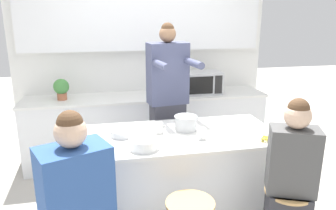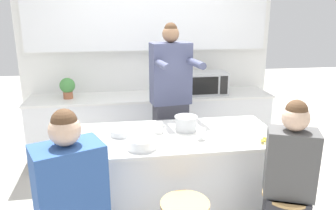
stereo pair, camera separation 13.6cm
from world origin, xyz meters
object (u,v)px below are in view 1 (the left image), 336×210
Objects in this scene: coffee_cup_far at (159,128)px; microwave at (200,83)px; cooking_pot at (186,123)px; coffee_cup_near at (201,134)px; person_cooking at (168,109)px; kitchen_island at (170,180)px; potted_plant at (61,88)px; person_seated_near at (289,193)px; banana_bunch at (266,138)px; fruit_bowl at (144,144)px.

microwave reaches higher than coffee_cup_far.
coffee_cup_near is at bearing -72.50° from cooking_pot.
microwave is at bearing 42.20° from person_cooking.
potted_plant is (-1.05, 1.44, 0.59)m from kitchen_island.
cooking_pot is 1.14× the size of potted_plant.
person_cooking is at bearing -130.03° from microwave.
potted_plant is at bearing 129.10° from coffee_cup_near.
kitchen_island is at bearing 148.57° from coffee_cup_near.
cooking_pot is (-0.60, 0.78, 0.33)m from person_seated_near.
kitchen_island is 0.50m from coffee_cup_far.
person_cooking is 1.19m from banana_bunch.
microwave is at bearing 114.31° from person_seated_near.
coffee_cup_near is 0.94× the size of coffee_cup_far.
fruit_bowl is (-1.03, 0.44, 0.30)m from person_seated_near.
kitchen_island is 1.04× the size of person_cooking.
person_cooking is 13.15× the size of banana_bunch.
banana_bunch is (0.52, -0.15, -0.03)m from coffee_cup_near.
cooking_pot is 1.82m from potted_plant.
person_cooking is at bearing 71.48° from coffee_cup_far.
coffee_cup_far is 0.43× the size of potted_plant.
kitchen_island is at bearing -108.00° from person_cooking.
coffee_cup_far is at bearing 147.01° from coffee_cup_near.
cooking_pot is 2.14× the size of banana_bunch.
fruit_bowl reaches higher than kitchen_island.
coffee_cup_far is (-0.09, 0.07, 0.49)m from kitchen_island.
person_cooking is 16.37× the size of coffee_cup_far.
cooking_pot is 0.26m from coffee_cup_far.
cooking_pot is at bearing 38.53° from fruit_bowl.
microwave is (0.70, 1.40, 0.59)m from kitchen_island.
person_cooking reaches higher than microwave.
person_cooking reaches higher than cooking_pot.
person_seated_near is 2.51× the size of microwave.
person_cooking is 0.87m from coffee_cup_near.
person_seated_near is at bearing -46.07° from coffee_cup_near.
coffee_cup_near reaches higher than banana_bunch.
banana_bunch is at bearing -88.16° from microwave.
cooking_pot is 0.55× the size of microwave.
microwave is (0.58, 0.69, 0.13)m from person_cooking.
fruit_bowl is 1.87m from potted_plant.
potted_plant is (-1.18, 0.72, 0.13)m from person_cooking.
cooking_pot is 2.66× the size of coffee_cup_far.
kitchen_island is at bearing -116.71° from microwave.
person_seated_near reaches higher than kitchen_island.
coffee_cup_near reaches higher than coffee_cup_far.
coffee_cup_far is at bearing -120.72° from microwave.
cooking_pot reaches higher than banana_bunch.
person_cooking reaches higher than coffee_cup_near.
person_cooking is (0.13, 0.72, 0.46)m from kitchen_island.
coffee_cup_near is at bearing 156.60° from person_seated_near.
coffee_cup_near is (0.11, -0.86, 0.03)m from person_cooking.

